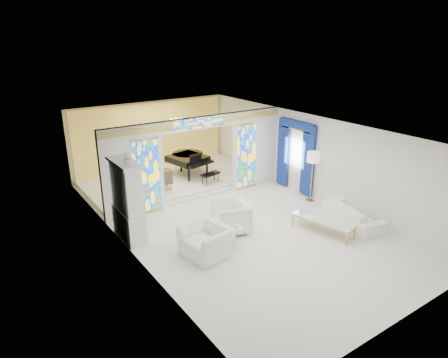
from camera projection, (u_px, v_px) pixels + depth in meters
floor at (231, 218)px, 12.98m from camera, size 12.00×12.00×0.00m
ceiling at (232, 128)px, 11.95m from camera, size 7.00×12.00×0.02m
wall_back at (151, 136)px, 17.13m from camera, size 7.00×0.02×3.00m
wall_front at (408, 260)px, 7.81m from camera, size 7.00×0.02×3.00m
wall_left at (124, 200)px, 10.62m from camera, size 0.02×12.00×3.00m
wall_right at (311, 157)px, 14.31m from camera, size 0.02×12.00×3.00m
partition_wall at (199, 155)px, 13.96m from camera, size 7.00×0.22×3.00m
stained_glass_left at (147, 176)px, 12.93m from camera, size 0.90×0.04×2.40m
stained_glass_right at (247, 156)px, 15.07m from camera, size 0.90×0.04×2.40m
stained_glass_transom at (200, 123)px, 13.48m from camera, size 2.00×0.04×0.34m
alcove_platform at (173, 180)px, 16.13m from camera, size 6.80×3.80×0.18m
gold_curtain_back at (152, 137)px, 17.03m from camera, size 6.70×0.10×2.90m
chandelier at (176, 120)px, 15.32m from camera, size 0.48×0.48×0.30m
blue_drapes at (296, 151)px, 14.78m from camera, size 0.14×1.85×2.65m
china_cabinet at (127, 201)px, 11.34m from camera, size 0.56×1.46×2.72m
armchair_left at (206, 241)px, 10.73m from camera, size 1.28×1.41×0.82m
armchair_right at (231, 217)px, 11.98m from camera, size 1.28×1.26×0.94m
sofa at (353, 214)px, 12.54m from camera, size 1.33×2.32×0.64m
side_table at (234, 234)px, 11.08m from camera, size 0.52×0.52×0.62m
vase at (234, 224)px, 10.97m from camera, size 0.21×0.21×0.20m
coffee_table at (323, 220)px, 11.94m from camera, size 1.04×2.02×0.43m
floor_lamp at (313, 160)px, 13.83m from camera, size 0.48×0.48×1.82m
grand_piano at (189, 158)px, 16.36m from camera, size 1.73×2.66×0.99m
tv_console at (162, 177)px, 14.71m from camera, size 0.65×0.45×0.76m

